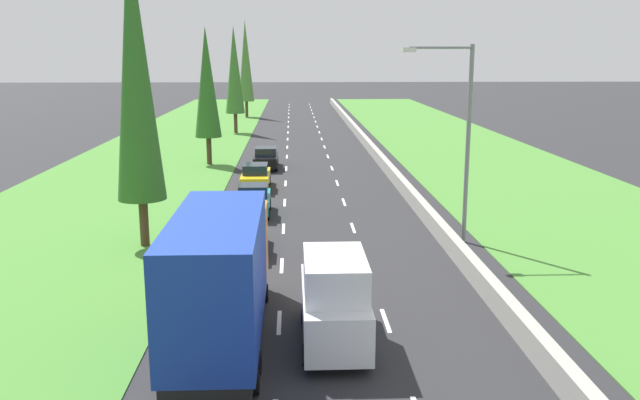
{
  "coord_description": "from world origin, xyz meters",
  "views": [
    {
      "loc": [
        -1.27,
        0.44,
        8.59
      ],
      "look_at": [
        0.19,
        35.58,
        0.9
      ],
      "focal_mm": 37.65,
      "sensor_mm": 36.0,
      "label": 1
    }
  ],
  "objects_px": {
    "blue_box_truck_left_lane": "(221,275)",
    "yellow_sedan_left_lane": "(256,176)",
    "blue_hatchback_left_lane": "(244,233)",
    "street_light_mast": "(461,130)",
    "poplar_tree_second": "(135,67)",
    "white_van_centre_lane": "(334,300)",
    "poplar_tree_fourth": "(234,70)",
    "teal_hatchback_left_lane": "(254,200)",
    "poplar_tree_fifth": "(246,61)",
    "poplar_tree_third": "(207,83)",
    "black_sedan_left_lane": "(266,158)"
  },
  "relations": [
    {
      "from": "poplar_tree_fourth",
      "to": "black_sedan_left_lane",
      "type": "bearing_deg",
      "value": -79.84
    },
    {
      "from": "street_light_mast",
      "to": "poplar_tree_fourth",
      "type": "bearing_deg",
      "value": 107.29
    },
    {
      "from": "blue_box_truck_left_lane",
      "to": "black_sedan_left_lane",
      "type": "relative_size",
      "value": 2.09
    },
    {
      "from": "blue_hatchback_left_lane",
      "to": "teal_hatchback_left_lane",
      "type": "height_order",
      "value": "same"
    },
    {
      "from": "yellow_sedan_left_lane",
      "to": "poplar_tree_second",
      "type": "relative_size",
      "value": 0.32
    },
    {
      "from": "poplar_tree_second",
      "to": "poplar_tree_third",
      "type": "xyz_separation_m",
      "value": [
        0.18,
        22.99,
        -1.65
      ]
    },
    {
      "from": "poplar_tree_fourth",
      "to": "street_light_mast",
      "type": "xyz_separation_m",
      "value": [
        13.81,
        -44.37,
        -1.59
      ]
    },
    {
      "from": "blue_box_truck_left_lane",
      "to": "poplar_tree_second",
      "type": "bearing_deg",
      "value": 113.22
    },
    {
      "from": "blue_hatchback_left_lane",
      "to": "yellow_sedan_left_lane",
      "type": "bearing_deg",
      "value": 90.87
    },
    {
      "from": "street_light_mast",
      "to": "black_sedan_left_lane",
      "type": "bearing_deg",
      "value": 114.67
    },
    {
      "from": "yellow_sedan_left_lane",
      "to": "white_van_centre_lane",
      "type": "height_order",
      "value": "white_van_centre_lane"
    },
    {
      "from": "poplar_tree_fourth",
      "to": "poplar_tree_second",
      "type": "bearing_deg",
      "value": -90.68
    },
    {
      "from": "poplar_tree_fourth",
      "to": "street_light_mast",
      "type": "relative_size",
      "value": 1.28
    },
    {
      "from": "poplar_tree_third",
      "to": "street_light_mast",
      "type": "relative_size",
      "value": 1.18
    },
    {
      "from": "blue_box_truck_left_lane",
      "to": "white_van_centre_lane",
      "type": "bearing_deg",
      "value": -2.1
    },
    {
      "from": "black_sedan_left_lane",
      "to": "street_light_mast",
      "type": "bearing_deg",
      "value": -65.33
    },
    {
      "from": "yellow_sedan_left_lane",
      "to": "poplar_tree_second",
      "type": "distance_m",
      "value": 15.59
    },
    {
      "from": "blue_box_truck_left_lane",
      "to": "teal_hatchback_left_lane",
      "type": "xyz_separation_m",
      "value": [
        0.03,
        16.6,
        -1.35
      ]
    },
    {
      "from": "blue_box_truck_left_lane",
      "to": "poplar_tree_third",
      "type": "relative_size",
      "value": 0.88
    },
    {
      "from": "blue_hatchback_left_lane",
      "to": "street_light_mast",
      "type": "relative_size",
      "value": 0.43
    },
    {
      "from": "blue_hatchback_left_lane",
      "to": "teal_hatchback_left_lane",
      "type": "bearing_deg",
      "value": 89.44
    },
    {
      "from": "poplar_tree_third",
      "to": "white_van_centre_lane",
      "type": "bearing_deg",
      "value": -77.07
    },
    {
      "from": "white_van_centre_lane",
      "to": "poplar_tree_second",
      "type": "distance_m",
      "value": 15.02
    },
    {
      "from": "poplar_tree_third",
      "to": "street_light_mast",
      "type": "height_order",
      "value": "poplar_tree_third"
    },
    {
      "from": "white_van_centre_lane",
      "to": "poplar_tree_fourth",
      "type": "xyz_separation_m",
      "value": [
        -7.43,
        55.36,
        5.42
      ]
    },
    {
      "from": "poplar_tree_fifth",
      "to": "street_light_mast",
      "type": "bearing_deg",
      "value": -77.69
    },
    {
      "from": "blue_box_truck_left_lane",
      "to": "poplar_tree_second",
      "type": "relative_size",
      "value": 0.67
    },
    {
      "from": "blue_box_truck_left_lane",
      "to": "poplar_tree_third",
      "type": "distance_m",
      "value": 34.28
    },
    {
      "from": "poplar_tree_fifth",
      "to": "poplar_tree_fourth",
      "type": "bearing_deg",
      "value": -89.91
    },
    {
      "from": "yellow_sedan_left_lane",
      "to": "poplar_tree_third",
      "type": "xyz_separation_m",
      "value": [
        -4.17,
        9.87,
        5.57
      ]
    },
    {
      "from": "poplar_tree_fourth",
      "to": "white_van_centre_lane",
      "type": "bearing_deg",
      "value": -82.35
    },
    {
      "from": "blue_box_truck_left_lane",
      "to": "blue_hatchback_left_lane",
      "type": "height_order",
      "value": "blue_box_truck_left_lane"
    },
    {
      "from": "poplar_tree_third",
      "to": "poplar_tree_fifth",
      "type": "bearing_deg",
      "value": 89.56
    },
    {
      "from": "yellow_sedan_left_lane",
      "to": "blue_hatchback_left_lane",
      "type": "bearing_deg",
      "value": -89.13
    },
    {
      "from": "white_van_centre_lane",
      "to": "street_light_mast",
      "type": "relative_size",
      "value": 0.54
    },
    {
      "from": "white_van_centre_lane",
      "to": "poplar_tree_third",
      "type": "relative_size",
      "value": 0.46
    },
    {
      "from": "poplar_tree_third",
      "to": "poplar_tree_fourth",
      "type": "xyz_separation_m",
      "value": [
        0.34,
        21.5,
        0.44
      ]
    },
    {
      "from": "black_sedan_left_lane",
      "to": "poplar_tree_fourth",
      "type": "distance_m",
      "value": 24.57
    },
    {
      "from": "blue_box_truck_left_lane",
      "to": "yellow_sedan_left_lane",
      "type": "bearing_deg",
      "value": 90.62
    },
    {
      "from": "black_sedan_left_lane",
      "to": "street_light_mast",
      "type": "distance_m",
      "value": 23.45
    },
    {
      "from": "blue_hatchback_left_lane",
      "to": "poplar_tree_fifth",
      "type": "xyz_separation_m",
      "value": [
        -4.08,
        64.63,
        6.71
      ]
    },
    {
      "from": "poplar_tree_second",
      "to": "blue_hatchback_left_lane",
      "type": "bearing_deg",
      "value": -13.19
    },
    {
      "from": "blue_box_truck_left_lane",
      "to": "poplar_tree_fourth",
      "type": "height_order",
      "value": "poplar_tree_fourth"
    },
    {
      "from": "street_light_mast",
      "to": "blue_hatchback_left_lane",
      "type": "bearing_deg",
      "value": -173.08
    },
    {
      "from": "blue_hatchback_left_lane",
      "to": "poplar_tree_second",
      "type": "bearing_deg",
      "value": 166.81
    },
    {
      "from": "teal_hatchback_left_lane",
      "to": "blue_hatchback_left_lane",
      "type": "bearing_deg",
      "value": -90.56
    },
    {
      "from": "poplar_tree_third",
      "to": "black_sedan_left_lane",
      "type": "bearing_deg",
      "value": -23.2
    },
    {
      "from": "white_van_centre_lane",
      "to": "poplar_tree_fifth",
      "type": "height_order",
      "value": "poplar_tree_fifth"
    },
    {
      "from": "black_sedan_left_lane",
      "to": "poplar_tree_second",
      "type": "height_order",
      "value": "poplar_tree_second"
    },
    {
      "from": "white_van_centre_lane",
      "to": "poplar_tree_fourth",
      "type": "distance_m",
      "value": 56.12
    }
  ]
}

